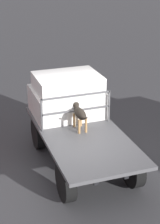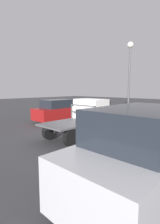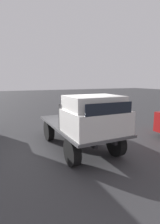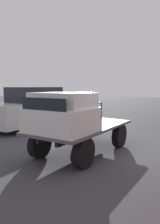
{
  "view_description": "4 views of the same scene",
  "coord_description": "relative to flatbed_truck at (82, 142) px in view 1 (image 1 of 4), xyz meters",
  "views": [
    {
      "loc": [
        -7.59,
        2.7,
        4.95
      ],
      "look_at": [
        0.16,
        -0.01,
        1.36
      ],
      "focal_mm": 60.0,
      "sensor_mm": 36.0,
      "label": 1
    },
    {
      "loc": [
        -6.46,
        -6.33,
        2.57
      ],
      "look_at": [
        0.16,
        -0.01,
        1.36
      ],
      "focal_mm": 28.0,
      "sensor_mm": 36.0,
      "label": 2
    },
    {
      "loc": [
        5.65,
        -2.65,
        2.46
      ],
      "look_at": [
        0.16,
        -0.01,
        1.36
      ],
      "focal_mm": 28.0,
      "sensor_mm": 36.0,
      "label": 3
    },
    {
      "loc": [
        6.04,
        3.76,
        2.18
      ],
      "look_at": [
        0.16,
        -0.01,
        1.36
      ],
      "focal_mm": 35.0,
      "sensor_mm": 36.0,
      "label": 4
    }
  ],
  "objects": [
    {
      "name": "flatbed_truck",
      "position": [
        0.0,
        0.0,
        0.0
      ],
      "size": [
        3.96,
        1.9,
        0.9
      ],
      "color": "black",
      "rests_on": "ground"
    },
    {
      "name": "truck_cab",
      "position": [
        1.16,
        0.0,
        0.79
      ],
      "size": [
        1.48,
        1.78,
        1.11
      ],
      "color": "silver",
      "rests_on": "flatbed_truck"
    },
    {
      "name": "truck_headboard",
      "position": [
        0.38,
        0.0,
        0.81
      ],
      "size": [
        0.04,
        1.78,
        0.83
      ],
      "color": "#4C4C4F",
      "rests_on": "flatbed_truck"
    },
    {
      "name": "dog",
      "position": [
        0.25,
        -0.01,
        0.69
      ],
      "size": [
        0.99,
        0.23,
        0.67
      ],
      "rotation": [
        0.0,
        0.0,
        -0.11
      ],
      "color": "#9E7547",
      "rests_on": "flatbed_truck"
    },
    {
      "name": "ground_plane",
      "position": [
        0.0,
        0.0,
        -0.63
      ],
      "size": [
        80.0,
        80.0,
        0.0
      ],
      "primitive_type": "plane",
      "color": "#38383A"
    }
  ]
}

